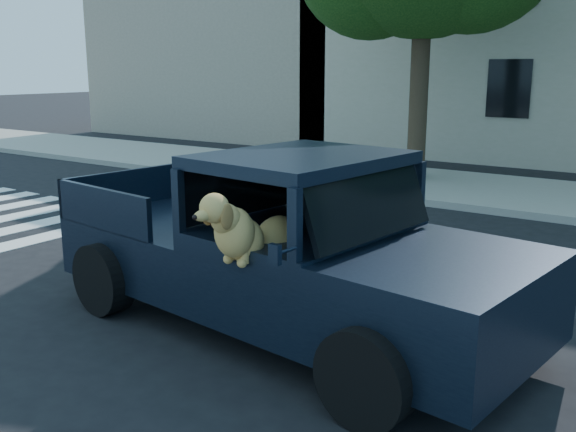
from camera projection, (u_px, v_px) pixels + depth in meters
The scene contains 3 objects.
ground at pixel (394, 380), 5.84m from camera, with size 120.00×120.00×0.00m, color black.
building_left at pixel (239, 37), 26.45m from camera, with size 12.00×6.00×8.00m, color tan.
pickup_truck at pixel (275, 269), 6.93m from camera, with size 5.62×3.08×1.94m.
Camera 1 is at (2.24, -4.95, 2.78)m, focal length 40.00 mm.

